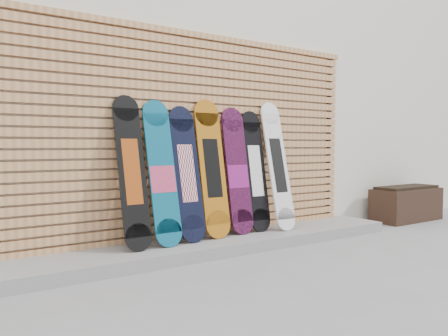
# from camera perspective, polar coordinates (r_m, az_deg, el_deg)

# --- Properties ---
(ground) EXTENTS (80.00, 80.00, 0.00)m
(ground) POSITION_cam_1_polar(r_m,az_deg,el_deg) (4.17, 5.59, -12.21)
(ground) COLOR gray
(ground) RESTS_ON ground
(building) EXTENTS (12.00, 5.00, 3.60)m
(building) POSITION_cam_1_polar(r_m,az_deg,el_deg) (7.32, -8.97, 8.51)
(building) COLOR white
(building) RESTS_ON ground
(concrete_step) EXTENTS (4.60, 0.70, 0.12)m
(concrete_step) POSITION_cam_1_polar(r_m,az_deg,el_deg) (4.61, -1.32, -9.96)
(concrete_step) COLOR gray
(concrete_step) RESTS_ON ground
(slat_wall) EXTENTS (4.26, 0.08, 2.29)m
(slat_wall) POSITION_cam_1_polar(r_m,az_deg,el_deg) (4.74, -3.23, 4.38)
(slat_wall) COLOR tan
(slat_wall) RESTS_ON ground
(planter_box) EXTENTS (1.12, 0.47, 0.50)m
(planter_box) POSITION_cam_1_polar(r_m,az_deg,el_deg) (6.87, 22.70, -4.31)
(planter_box) COLOR black
(planter_box) RESTS_ON ground
(snowboard_0) EXTENTS (0.26, 0.37, 1.46)m
(snowboard_0) POSITION_cam_1_polar(r_m,az_deg,el_deg) (4.18, -11.95, -0.45)
(snowboard_0) COLOR black
(snowboard_0) RESTS_ON concrete_step
(snowboard_1) EXTENTS (0.28, 0.37, 1.43)m
(snowboard_1) POSITION_cam_1_polar(r_m,az_deg,el_deg) (4.30, -8.10, -0.64)
(snowboard_1) COLOR #0C5B7B
(snowboard_1) RESTS_ON concrete_step
(snowboard_2) EXTENTS (0.28, 0.33, 1.38)m
(snowboard_2) POSITION_cam_1_polar(r_m,az_deg,el_deg) (4.45, -4.86, -0.68)
(snowboard_2) COLOR black
(snowboard_2) RESTS_ON concrete_step
(snowboard_3) EXTENTS (0.30, 0.31, 1.47)m
(snowboard_3) POSITION_cam_1_polar(r_m,az_deg,el_deg) (4.62, -1.57, -0.01)
(snowboard_3) COLOR #B46813
(snowboard_3) RESTS_ON concrete_step
(snowboard_4) EXTENTS (0.28, 0.27, 1.40)m
(snowboard_4) POSITION_cam_1_polar(r_m,az_deg,el_deg) (4.82, 1.75, -0.41)
(snowboard_4) COLOR black
(snowboard_4) RESTS_ON concrete_step
(snowboard_5) EXTENTS (0.26, 0.27, 1.37)m
(snowboard_5) POSITION_cam_1_polar(r_m,az_deg,el_deg) (4.98, 4.12, -0.36)
(snowboard_5) COLOR black
(snowboard_5) RESTS_ON concrete_step
(snowboard_6) EXTENTS (0.26, 0.38, 1.48)m
(snowboard_6) POSITION_cam_1_polar(r_m,az_deg,el_deg) (5.11, 7.03, 0.35)
(snowboard_6) COLOR white
(snowboard_6) RESTS_ON concrete_step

